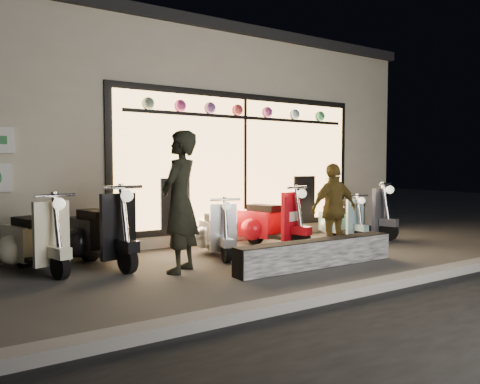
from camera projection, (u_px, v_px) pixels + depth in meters
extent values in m
plane|color=#383533|center=(270.00, 262.00, 7.16)|extent=(40.00, 40.00, 0.00)
cube|color=slate|center=(372.00, 287.00, 5.48)|extent=(40.00, 0.25, 0.12)
cube|color=beige|center=(147.00, 144.00, 11.24)|extent=(10.00, 6.00, 4.00)
cube|color=black|center=(146.00, 55.00, 11.12)|extent=(10.20, 6.20, 0.20)
cube|color=black|center=(243.00, 162.00, 9.16)|extent=(5.45, 0.06, 2.65)
cube|color=#FFBF6B|center=(244.00, 162.00, 9.13)|extent=(5.20, 0.04, 2.40)
cube|color=black|center=(246.00, 118.00, 9.05)|extent=(4.90, 0.06, 0.06)
cube|color=black|center=(317.00, 253.00, 6.80)|extent=(2.74, 0.28, 0.40)
cylinder|color=black|center=(226.00, 253.00, 7.08)|extent=(0.17, 0.32, 0.31)
cylinder|color=black|center=(213.00, 243.00, 7.95)|extent=(0.19, 0.33, 0.31)
cube|color=silver|center=(223.00, 228.00, 7.24)|extent=(0.42, 0.18, 0.75)
cube|color=silver|center=(214.00, 233.00, 7.85)|extent=(0.55, 0.72, 0.42)
cube|color=black|center=(215.00, 218.00, 7.75)|extent=(0.39, 0.56, 0.11)
sphere|color=#FFF2CC|center=(227.00, 206.00, 7.03)|extent=(0.17, 0.17, 0.14)
cylinder|color=black|center=(301.00, 241.00, 8.07)|extent=(0.19, 0.37, 0.36)
cylinder|color=black|center=(255.00, 235.00, 8.78)|extent=(0.21, 0.38, 0.36)
cube|color=red|center=(291.00, 216.00, 8.20)|extent=(0.48, 0.20, 0.86)
cube|color=red|center=(259.00, 223.00, 8.69)|extent=(0.61, 0.82, 0.48)
cube|color=black|center=(264.00, 208.00, 8.61)|extent=(0.43, 0.64, 0.13)
sphere|color=#FFF2CC|center=(302.00, 194.00, 8.02)|extent=(0.19, 0.19, 0.16)
cylinder|color=black|center=(128.00, 260.00, 6.37)|extent=(0.19, 0.40, 0.38)
cylinder|color=black|center=(89.00, 249.00, 7.18)|extent=(0.21, 0.40, 0.38)
cube|color=black|center=(118.00, 226.00, 6.52)|extent=(0.52, 0.18, 0.92)
cube|color=black|center=(92.00, 235.00, 7.09)|extent=(0.62, 0.87, 0.52)
cube|color=black|center=(96.00, 215.00, 6.99)|extent=(0.43, 0.68, 0.14)
sphere|color=#FFF2CC|center=(127.00, 196.00, 6.31)|extent=(0.20, 0.20, 0.17)
cylinder|color=black|center=(60.00, 266.00, 6.04)|extent=(0.20, 0.37, 0.35)
cylinder|color=black|center=(24.00, 256.00, 6.72)|extent=(0.22, 0.37, 0.35)
cube|color=#F6F0C9|center=(51.00, 233.00, 6.16)|extent=(0.48, 0.20, 0.85)
cube|color=#F6F0C9|center=(27.00, 242.00, 6.64)|extent=(0.62, 0.82, 0.48)
cube|color=black|center=(30.00, 222.00, 6.56)|extent=(0.44, 0.64, 0.12)
sphere|color=#FFF2CC|center=(59.00, 204.00, 5.98)|extent=(0.19, 0.19, 0.16)
cylinder|color=black|center=(361.00, 235.00, 8.90)|extent=(0.11, 0.30, 0.29)
cylinder|color=black|center=(332.00, 230.00, 9.65)|extent=(0.12, 0.30, 0.29)
cube|color=#89BDC3|center=(355.00, 217.00, 9.04)|extent=(0.40, 0.09, 0.70)
cube|color=#89BDC3|center=(335.00, 222.00, 9.56)|extent=(0.40, 0.62, 0.39)
cube|color=black|center=(338.00, 210.00, 9.48)|extent=(0.27, 0.49, 0.10)
sphere|color=#FFF2CC|center=(362.00, 201.00, 8.86)|extent=(0.14, 0.14, 0.13)
cylinder|color=black|center=(389.00, 231.00, 9.18)|extent=(0.22, 0.37, 0.36)
cylinder|color=black|center=(339.00, 227.00, 9.82)|extent=(0.24, 0.38, 0.36)
cube|color=slate|center=(378.00, 210.00, 9.29)|extent=(0.48, 0.24, 0.87)
cube|color=slate|center=(344.00, 217.00, 9.74)|extent=(0.67, 0.85, 0.49)
cube|color=black|center=(349.00, 203.00, 9.66)|extent=(0.48, 0.66, 0.13)
sphere|color=#FFF2CC|center=(390.00, 190.00, 9.12)|extent=(0.20, 0.20, 0.16)
imported|color=black|center=(180.00, 202.00, 6.43)|extent=(0.85, 0.82, 1.96)
imported|color=brown|center=(334.00, 209.00, 7.69)|extent=(0.92, 0.45, 1.51)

